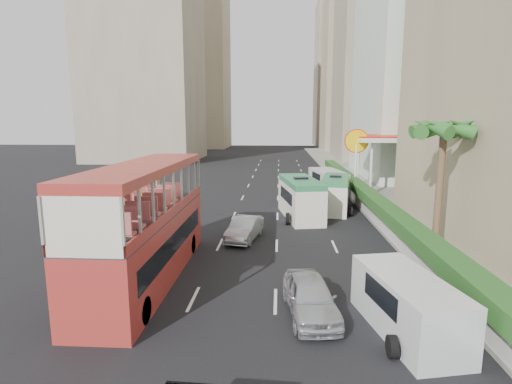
# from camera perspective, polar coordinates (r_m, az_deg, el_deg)

# --- Properties ---
(ground_plane) EXTENTS (200.00, 200.00, 0.00)m
(ground_plane) POSITION_cam_1_polar(r_m,az_deg,el_deg) (17.76, 4.18, -12.56)
(ground_plane) COLOR black
(ground_plane) RESTS_ON ground
(double_decker_bus) EXTENTS (2.50, 11.00, 5.06)m
(double_decker_bus) POSITION_cam_1_polar(r_m,az_deg,el_deg) (17.88, -15.36, -4.20)
(double_decker_bus) COLOR #AE2F29
(double_decker_bus) RESTS_ON ground
(car_silver_lane_a) EXTENTS (2.13, 4.17, 1.31)m
(car_silver_lane_a) POSITION_cam_1_polar(r_m,az_deg,el_deg) (23.55, -1.62, -6.79)
(car_silver_lane_a) COLOR silver
(car_silver_lane_a) RESTS_ON ground
(car_silver_lane_b) EXTENTS (2.13, 4.25, 1.39)m
(car_silver_lane_b) POSITION_cam_1_polar(r_m,az_deg,el_deg) (15.05, 7.70, -16.99)
(car_silver_lane_b) COLOR silver
(car_silver_lane_b) RESTS_ON ground
(van_asset) EXTENTS (2.02, 4.30, 1.19)m
(van_asset) POSITION_cam_1_polar(r_m,az_deg,el_deg) (30.77, 6.30, -2.83)
(van_asset) COLOR silver
(van_asset) RESTS_ON ground
(minibus_near) EXTENTS (3.17, 6.58, 2.80)m
(minibus_near) POSITION_cam_1_polar(r_m,az_deg,el_deg) (28.74, 6.37, -0.90)
(minibus_near) COLOR silver
(minibus_near) RESTS_ON ground
(minibus_far) EXTENTS (3.00, 6.10, 2.59)m
(minibus_far) POSITION_cam_1_polar(r_m,az_deg,el_deg) (31.54, 11.25, -0.25)
(minibus_far) COLOR silver
(minibus_far) RESTS_ON ground
(panel_van_near) EXTENTS (2.81, 5.01, 1.89)m
(panel_van_near) POSITION_cam_1_polar(r_m,az_deg,el_deg) (14.33, 20.75, -14.83)
(panel_van_near) COLOR silver
(panel_van_near) RESTS_ON ground
(panel_van_far) EXTENTS (3.29, 6.01, 2.28)m
(panel_van_far) POSITION_cam_1_polar(r_m,az_deg,el_deg) (38.47, 10.19, 1.38)
(panel_van_far) COLOR silver
(panel_van_far) RESTS_ON ground
(sidewalk) EXTENTS (6.00, 120.00, 0.18)m
(sidewalk) POSITION_cam_1_polar(r_m,az_deg,el_deg) (42.97, 15.81, 0.64)
(sidewalk) COLOR #99968C
(sidewalk) RESTS_ON ground
(kerb_wall) EXTENTS (0.30, 44.00, 1.00)m
(kerb_wall) POSITION_cam_1_polar(r_m,az_deg,el_deg) (31.69, 15.13, -1.49)
(kerb_wall) COLOR silver
(kerb_wall) RESTS_ON sidewalk
(hedge) EXTENTS (1.10, 44.00, 0.70)m
(hedge) POSITION_cam_1_polar(r_m,az_deg,el_deg) (31.54, 15.20, 0.03)
(hedge) COLOR #2D6626
(hedge) RESTS_ON kerb_wall
(palm_tree) EXTENTS (0.36, 0.36, 6.40)m
(palm_tree) POSITION_cam_1_polar(r_m,az_deg,el_deg) (22.22, 24.70, 0.21)
(palm_tree) COLOR brown
(palm_tree) RESTS_ON sidewalk
(shell_station) EXTENTS (6.50, 8.00, 5.50)m
(shell_station) POSITION_cam_1_polar(r_m,az_deg,el_deg) (40.93, 17.95, 3.84)
(shell_station) COLOR silver
(shell_station) RESTS_ON ground
(tower_mid) EXTENTS (16.00, 16.00, 50.00)m
(tower_mid) POSITION_cam_1_polar(r_m,az_deg,el_deg) (78.75, 18.16, 22.91)
(tower_mid) COLOR tan
(tower_mid) RESTS_ON ground
(tower_far_a) EXTENTS (14.00, 14.00, 44.00)m
(tower_far_a) POSITION_cam_1_polar(r_m,az_deg,el_deg) (101.06, 13.88, 18.39)
(tower_far_a) COLOR tan
(tower_far_a) RESTS_ON ground
(tower_far_b) EXTENTS (14.00, 14.00, 40.00)m
(tower_far_b) POSITION_cam_1_polar(r_m,az_deg,el_deg) (122.35, 11.92, 16.00)
(tower_far_b) COLOR tan
(tower_far_b) RESTS_ON ground
(tower_left_a) EXTENTS (18.00, 18.00, 52.00)m
(tower_left_a) POSITION_cam_1_polar(r_m,az_deg,el_deg) (77.64, -15.95, 23.97)
(tower_left_a) COLOR tan
(tower_left_a) RESTS_ON ground
(tower_left_b) EXTENTS (16.00, 16.00, 46.00)m
(tower_left_b) POSITION_cam_1_polar(r_m,az_deg,el_deg) (109.79, -8.54, 18.39)
(tower_left_b) COLOR tan
(tower_left_b) RESTS_ON ground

